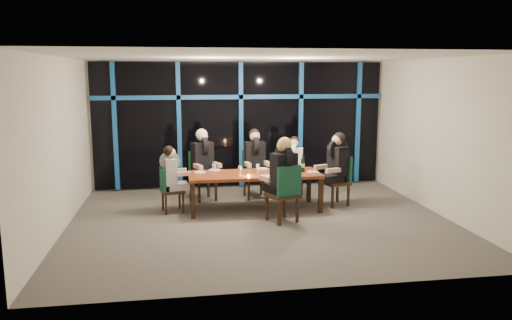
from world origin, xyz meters
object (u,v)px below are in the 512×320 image
object	(u,v)px
chair_end_left	(168,187)
chair_far_mid	(254,171)
water_pitcher	(291,168)
diner_near_mid	(283,167)
diner_end_right	(336,158)
dining_table	(254,176)
wine_bottle	(303,165)
chair_far_left	(202,173)
diner_end_left	(172,169)
diner_far_right	(294,158)
diner_far_mid	(255,154)
chair_far_right	(294,173)
chair_end_right	(339,177)
chair_near_mid	(285,191)
diner_far_left	(203,154)

from	to	relation	value
chair_end_left	chair_far_mid	bearing A→B (deg)	-73.97
water_pitcher	diner_near_mid	bearing A→B (deg)	-120.66
diner_end_right	chair_end_left	bearing A→B (deg)	-106.75
dining_table	wine_bottle	xyz separation A→B (m)	(0.98, -0.02, 0.21)
dining_table	diner_near_mid	distance (m)	1.02
chair_far_left	diner_end_left	distance (m)	1.15
dining_table	diner_end_right	world-z (taller)	diner_end_right
diner_far_right	diner_far_mid	bearing A→B (deg)	-165.59
chair_far_left	wine_bottle	bearing A→B (deg)	-49.03
chair_far_mid	chair_far_right	world-z (taller)	chair_far_mid
chair_end_right	diner_end_left	xyz separation A→B (m)	(-3.42, -0.01, 0.28)
chair_far_right	diner_end_right	world-z (taller)	diner_end_right
dining_table	diner_end_right	xyz separation A→B (m)	(1.71, 0.08, 0.31)
chair_far_mid	diner_far_mid	distance (m)	0.42
chair_near_mid	diner_near_mid	distance (m)	0.43
chair_end_left	diner_far_mid	bearing A→B (deg)	-76.23
diner_far_left	water_pitcher	world-z (taller)	diner_far_left
dining_table	diner_far_left	world-z (taller)	diner_far_left
chair_end_right	diner_end_left	size ratio (longest dim) A/B	1.18
diner_end_right	diner_far_mid	bearing A→B (deg)	-136.53
chair_far_mid	diner_near_mid	size ratio (longest dim) A/B	0.99
chair_far_right	diner_end_left	xyz separation A→B (m)	(-2.67, -0.89, 0.35)
chair_near_mid	water_pitcher	distance (m)	0.92
wine_bottle	diner_end_right	bearing A→B (deg)	8.21
chair_far_left	diner_far_left	size ratio (longest dim) A/B	1.03
water_pitcher	wine_bottle	bearing A→B (deg)	14.57
chair_far_right	diner_near_mid	world-z (taller)	diner_near_mid
diner_near_mid	diner_far_mid	bearing A→B (deg)	-105.82
chair_end_right	diner_far_left	distance (m)	2.91
chair_end_left	chair_near_mid	size ratio (longest dim) A/B	0.84
chair_end_left	diner_end_right	world-z (taller)	diner_end_right
chair_far_mid	diner_far_right	bearing A→B (deg)	-14.80
diner_far_right	diner_end_left	bearing A→B (deg)	-144.86
dining_table	diner_far_right	world-z (taller)	diner_far_right
diner_far_mid	water_pitcher	size ratio (longest dim) A/B	4.91
chair_near_mid	diner_end_right	distance (m)	1.71
diner_far_right	diner_end_left	distance (m)	2.77
diner_end_right	water_pitcher	world-z (taller)	diner_end_right
chair_end_right	water_pitcher	size ratio (longest dim) A/B	5.06
diner_far_mid	wine_bottle	distance (m)	1.29
diner_far_left	water_pitcher	size ratio (longest dim) A/B	5.00
diner_near_mid	wine_bottle	size ratio (longest dim) A/B	2.89
chair_end_right	diner_end_left	world-z (taller)	diner_end_left
chair_near_mid	diner_far_right	world-z (taller)	diner_far_right
chair_far_left	diner_far_left	xyz separation A→B (m)	(0.03, -0.08, 0.42)
chair_far_mid	wine_bottle	xyz separation A→B (m)	(0.82, -1.08, 0.31)
chair_far_left	diner_near_mid	distance (m)	2.39
diner_end_left	diner_near_mid	distance (m)	2.24
chair_far_left	diner_end_right	xyz separation A→B (m)	(2.71, -0.94, 0.40)
chair_end_left	chair_end_right	xyz separation A→B (m)	(3.49, 0.02, 0.08)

